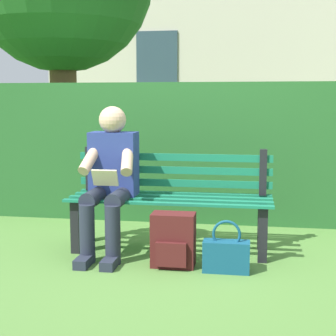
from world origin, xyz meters
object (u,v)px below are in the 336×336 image
Objects in this scene: backpack at (173,240)px; park_bench at (171,197)px; person_seated at (110,176)px; handbag at (226,255)px.

park_bench is at bearing -79.36° from backpack.
backpack is (-0.09, 0.45, -0.24)m from park_bench.
park_bench reaches higher than backpack.
park_bench is 0.54m from person_seated.
park_bench is 0.52m from backpack.
person_seated reaches higher than backpack.
handbag is at bearing 160.35° from person_seated.
person_seated is at bearing -19.65° from handbag.
person_seated reaches higher than park_bench.
person_seated is at bearing -26.54° from backpack.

